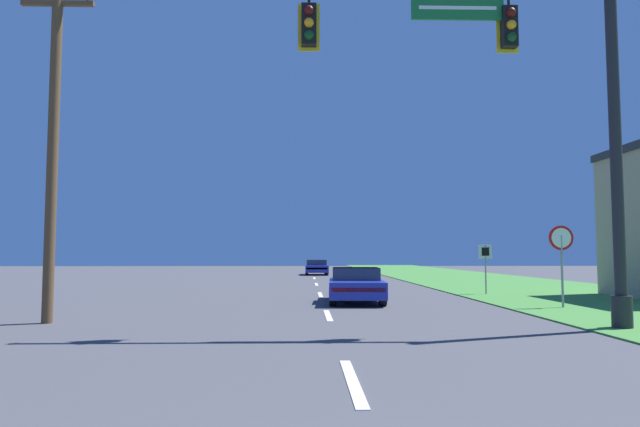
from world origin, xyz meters
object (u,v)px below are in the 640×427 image
at_px(stop_sign, 561,248).
at_px(far_car, 317,267).
at_px(signal_mast, 534,100).
at_px(car_ahead, 356,285).
at_px(route_sign_post, 485,258).
at_px(utility_pole_near, 53,136).

bearing_deg(stop_sign, far_car, 103.44).
bearing_deg(far_car, signal_mast, -82.86).
bearing_deg(stop_sign, signal_mast, -119.45).
bearing_deg(car_ahead, stop_sign, -22.30).
height_order(car_ahead, far_car, same).
distance_m(car_ahead, far_car, 26.66).
bearing_deg(signal_mast, far_car, 97.14).
height_order(stop_sign, route_sign_post, stop_sign).
bearing_deg(route_sign_post, utility_pole_near, -145.68).
height_order(signal_mast, far_car, signal_mast).
xyz_separation_m(far_car, utility_pole_near, (-7.14, -32.49, 3.97)).
relative_size(car_ahead, stop_sign, 1.76).
bearing_deg(signal_mast, stop_sign, 60.55).
xyz_separation_m(stop_sign, utility_pole_near, (-14.11, -3.33, 2.71)).
bearing_deg(car_ahead, signal_mast, -65.00).
bearing_deg(far_car, car_ahead, -88.19).
xyz_separation_m(signal_mast, far_car, (-4.26, 33.97, -4.53)).
xyz_separation_m(far_car, route_sign_post, (6.51, -23.17, 0.92)).
bearing_deg(car_ahead, far_car, 91.81).
distance_m(car_ahead, route_sign_post, 6.72).
height_order(route_sign_post, utility_pole_near, utility_pole_near).
bearing_deg(signal_mast, route_sign_post, 78.21).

